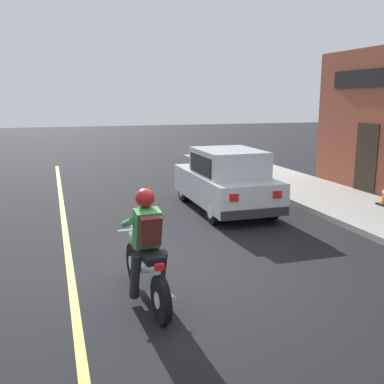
{
  "coord_description": "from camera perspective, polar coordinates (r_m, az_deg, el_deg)",
  "views": [
    {
      "loc": [
        -1.97,
        -6.57,
        2.8
      ],
      "look_at": [
        0.67,
        1.86,
        0.95
      ],
      "focal_mm": 42.0,
      "sensor_mm": 36.0,
      "label": 1
    }
  ],
  "objects": [
    {
      "name": "motorcycle_with_rider",
      "position": [
        6.29,
        -5.85,
        -7.97
      ],
      "size": [
        0.58,
        2.02,
        1.62
      ],
      "color": "black",
      "rests_on": "ground"
    },
    {
      "name": "ground_plane",
      "position": [
        7.41,
        -0.69,
        -10.39
      ],
      "size": [
        80.0,
        80.0,
        0.0
      ],
      "primitive_type": "plane",
      "color": "black"
    },
    {
      "name": "lane_stripe",
      "position": [
        9.97,
        -15.79,
        -4.92
      ],
      "size": [
        0.12,
        19.8,
        0.01
      ],
      "primitive_type": "cube",
      "color": "#D1C64C",
      "rests_on": "ground"
    },
    {
      "name": "sidewalk_curb",
      "position": [
        12.35,
        19.5,
        -1.62
      ],
      "size": [
        2.6,
        22.0,
        0.14
      ],
      "primitive_type": "cube",
      "color": "#9E9B93",
      "rests_on": "ground"
    },
    {
      "name": "car_hatchback",
      "position": [
        11.34,
        4.27,
        1.46
      ],
      "size": [
        1.66,
        3.79,
        1.57
      ],
      "color": "black",
      "rests_on": "ground"
    }
  ]
}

